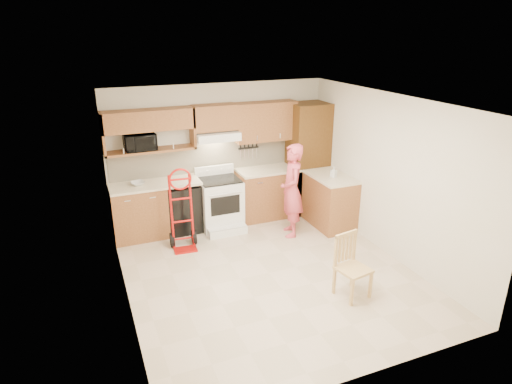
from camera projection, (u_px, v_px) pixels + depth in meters
floor at (269, 273)px, 6.51m from camera, size 4.00×4.50×0.02m
ceiling at (271, 101)px, 5.63m from camera, size 4.00×4.50×0.02m
wall_back at (219, 153)px, 8.03m from camera, size 4.00×0.02×2.50m
wall_front at (368, 273)px, 4.11m from camera, size 4.00×0.02×2.50m
wall_left at (119, 216)px, 5.36m from camera, size 0.02×4.50×2.50m
wall_right at (389, 176)px, 6.79m from camera, size 0.02×4.50×2.50m
backsplash at (220, 156)px, 8.03m from camera, size 3.92×0.03×0.55m
lower_cab_left at (139, 212)px, 7.49m from camera, size 0.90×0.60×0.90m
dishwasher at (183, 207)px, 7.77m from camera, size 0.60×0.60×0.85m
lower_cab_right at (268, 194)px, 8.34m from camera, size 1.14×0.60×0.90m
countertop_left at (155, 184)px, 7.44m from camera, size 1.50×0.63×0.04m
countertop_right at (268, 170)px, 8.17m from camera, size 1.14×0.63×0.04m
cab_return_right at (330, 202)px, 7.95m from camera, size 0.60×1.00×0.90m
countertop_return at (331, 177)px, 7.79m from camera, size 0.63×1.00×0.04m
pantry_tall at (307, 158)px, 8.42m from camera, size 0.70×0.60×2.10m
upper_cab_left at (148, 120)px, 7.18m from camera, size 1.50×0.33×0.34m
upper_shelf_mw at (151, 150)px, 7.36m from camera, size 1.50×0.33×0.04m
upper_cab_center at (215, 117)px, 7.60m from camera, size 0.76×0.33×0.44m
upper_cab_right at (265, 121)px, 7.98m from camera, size 1.14×0.33×0.70m
range_hood at (216, 136)px, 7.65m from camera, size 0.76×0.46×0.14m
knife_strip at (249, 151)px, 8.18m from camera, size 0.40×0.05×0.29m
microwave at (140, 142)px, 7.25m from camera, size 0.52×0.37×0.28m
range at (221, 200)px, 7.80m from camera, size 0.72×0.95×1.07m
person at (292, 191)px, 7.46m from camera, size 0.52×0.67×1.61m
hand_truck at (182, 213)px, 7.03m from camera, size 0.52×0.48×1.23m
dining_chair at (354, 267)px, 5.81m from camera, size 0.46×0.49×0.87m
soap_bottle at (334, 172)px, 7.68m from camera, size 0.11×0.12×0.19m
bowl at (138, 183)px, 7.32m from camera, size 0.27×0.27×0.06m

